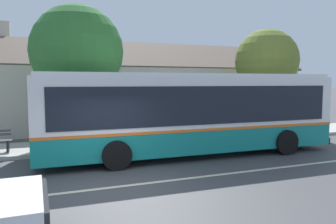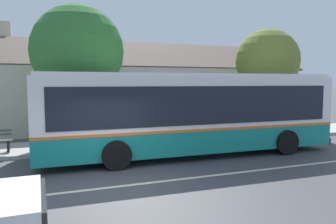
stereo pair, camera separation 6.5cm
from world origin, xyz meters
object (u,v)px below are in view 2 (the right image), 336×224
Objects in this scene: transit_bus at (191,112)px; street_tree_primary at (268,63)px; bench_down_street at (103,134)px; bus_stop_sign at (291,106)px; street_tree_secondary at (78,51)px.

transit_bus is 2.00× the size of street_tree_primary.
bench_down_street is 9.90m from bus_stop_sign.
transit_bus is at bearing -42.91° from street_tree_secondary.
transit_bus is 4.97× the size of bus_stop_sign.
transit_bus is 7.13m from bus_stop_sign.
street_tree_primary is at bearing 1.72° from street_tree_secondary.
bench_down_street is 0.29× the size of street_tree_secondary.
bus_stop_sign is (9.79, -0.96, 1.06)m from bench_down_street.
transit_bus is 4.42m from bench_down_street.
street_tree_secondary is 2.66× the size of bus_stop_sign.
street_tree_secondary is (-0.98, 0.63, 3.72)m from bench_down_street.
bus_stop_sign is at bearing -8.39° from street_tree_secondary.
bus_stop_sign is (6.81, 2.09, -0.10)m from transit_bus.
bench_down_street is 10.40m from street_tree_primary.
street_tree_primary reaches higher than transit_bus.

